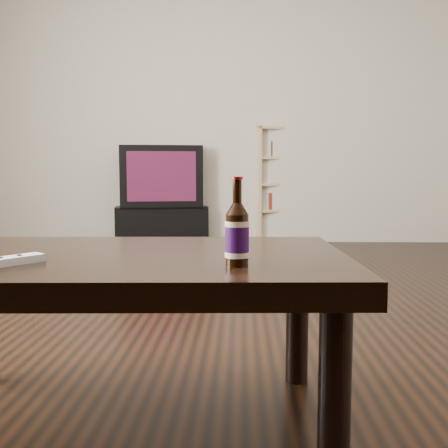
{
  "coord_description": "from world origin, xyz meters",
  "views": [
    {
      "loc": [
        0.18,
        -2.05,
        0.68
      ],
      "look_at": [
        0.14,
        -0.86,
        0.56
      ],
      "focal_mm": 42.0,
      "sensor_mm": 36.0,
      "label": 1
    }
  ],
  "objects_px": {
    "tv": "(161,176)",
    "remote": "(8,261)",
    "bookshelf": "(282,182)",
    "tv_stand": "(162,224)",
    "coffee_table": "(112,277)",
    "beer_bottle": "(237,235)"
  },
  "relations": [
    {
      "from": "bookshelf",
      "to": "beer_bottle",
      "type": "xyz_separation_m",
      "value": [
        -0.41,
        -4.02,
        -0.04
      ]
    },
    {
      "from": "tv_stand",
      "to": "beer_bottle",
      "type": "height_order",
      "value": "beer_bottle"
    },
    {
      "from": "remote",
      "to": "tv_stand",
      "type": "bearing_deg",
      "value": 131.48
    },
    {
      "from": "bookshelf",
      "to": "coffee_table",
      "type": "relative_size",
      "value": 0.88
    },
    {
      "from": "coffee_table",
      "to": "beer_bottle",
      "type": "xyz_separation_m",
      "value": [
        0.33,
        -0.16,
        0.13
      ]
    },
    {
      "from": "bookshelf",
      "to": "beer_bottle",
      "type": "bearing_deg",
      "value": -113.12
    },
    {
      "from": "bookshelf",
      "to": "beer_bottle",
      "type": "distance_m",
      "value": 4.04
    },
    {
      "from": "tv_stand",
      "to": "remote",
      "type": "bearing_deg",
      "value": -96.27
    },
    {
      "from": "coffee_table",
      "to": "tv_stand",
      "type": "bearing_deg",
      "value": 96.71
    },
    {
      "from": "tv_stand",
      "to": "bookshelf",
      "type": "xyz_separation_m",
      "value": [
        1.17,
        0.19,
        0.4
      ]
    },
    {
      "from": "tv_stand",
      "to": "bookshelf",
      "type": "height_order",
      "value": "bookshelf"
    },
    {
      "from": "coffee_table",
      "to": "bookshelf",
      "type": "bearing_deg",
      "value": 79.15
    },
    {
      "from": "bookshelf",
      "to": "remote",
      "type": "height_order",
      "value": "bookshelf"
    },
    {
      "from": "bookshelf",
      "to": "coffee_table",
      "type": "distance_m",
      "value": 3.93
    },
    {
      "from": "tv",
      "to": "tv_stand",
      "type": "bearing_deg",
      "value": 90.0
    },
    {
      "from": "tv_stand",
      "to": "beer_bottle",
      "type": "bearing_deg",
      "value": -88.43
    },
    {
      "from": "coffee_table",
      "to": "beer_bottle",
      "type": "distance_m",
      "value": 0.39
    },
    {
      "from": "bookshelf",
      "to": "remote",
      "type": "distance_m",
      "value": 4.13
    },
    {
      "from": "tv",
      "to": "remote",
      "type": "xyz_separation_m",
      "value": [
        0.23,
        -3.83,
        -0.16
      ]
    },
    {
      "from": "tv",
      "to": "remote",
      "type": "relative_size",
      "value": 5.23
    },
    {
      "from": "tv",
      "to": "bookshelf",
      "type": "height_order",
      "value": "bookshelf"
    },
    {
      "from": "tv",
      "to": "coffee_table",
      "type": "xyz_separation_m",
      "value": [
        0.43,
        -3.66,
        -0.23
      ]
    }
  ]
}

